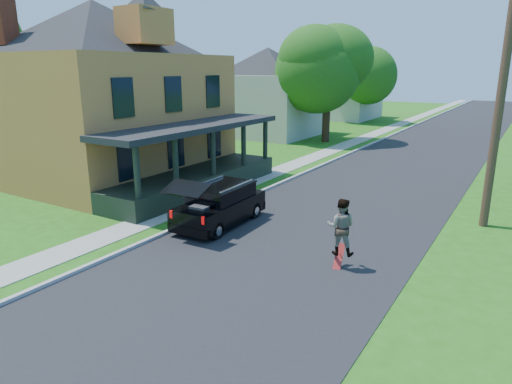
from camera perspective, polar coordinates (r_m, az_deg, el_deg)
The scene contains 14 objects.
ground at distance 13.20m, azimuth -0.64°, elevation -9.69°, with size 140.00×140.00×0.00m, color #225711.
street at distance 31.28m, azimuth 19.41°, elevation 4.14°, with size 8.00×120.00×0.02m, color black.
curb at distance 32.35m, azimuth 12.40°, elevation 5.00°, with size 0.15×120.00×0.12m, color #9B9B96.
sidewalk at distance 32.89m, azimuth 9.85°, elevation 5.29°, with size 1.30×120.00×0.03m, color gray.
front_walk at distance 23.31m, azimuth -12.57°, elevation 1.07°, with size 6.50×1.20×0.03m, color gray.
main_house at distance 25.08m, azimuth -18.83°, elevation 13.00°, with size 15.56×15.56×10.10m.
neighbor_house_mid at distance 39.52m, azimuth 1.47°, elevation 13.26°, with size 12.78×12.78×8.30m.
neighbor_house_far at distance 53.93m, azimuth 10.32°, elevation 13.56°, with size 12.78×12.78×8.30m.
black_suv at distance 16.61m, azimuth -4.53°, elevation -1.62°, with size 1.78×4.31×1.98m.
skateboarder at distance 13.13m, azimuth 10.57°, elevation -4.29°, with size 0.93×0.80×1.65m.
skateboard at distance 13.45m, azimuth 10.30°, elevation -8.14°, with size 0.27×0.58×0.73m.
tree_left_mid at distance 35.81m, azimuth 9.00°, elevation 15.95°, with size 7.14×6.93×9.48m.
tree_left_far at distance 50.36m, azimuth 13.30°, elevation 14.32°, with size 5.71×5.65×8.12m.
utility_pole_near at distance 17.80m, azimuth 28.74°, elevation 14.05°, with size 1.83×0.30×11.17m.
Camera 1 is at (6.41, -10.10, 5.57)m, focal length 32.00 mm.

